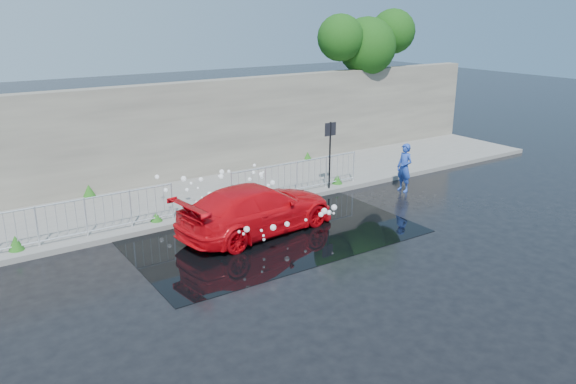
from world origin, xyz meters
The scene contains 13 objects.
ground centered at (0.00, 0.00, 0.00)m, with size 90.00×90.00×0.00m, color black.
pavement centered at (0.00, 5.00, 0.07)m, with size 30.00×4.00×0.15m, color slate.
curb centered at (0.00, 3.00, 0.08)m, with size 30.00×0.25×0.16m, color slate.
retaining_wall centered at (0.00, 7.20, 1.90)m, with size 30.00×0.60×3.50m, color #605A51.
puddle centered at (0.50, 1.00, 0.01)m, with size 8.00×5.00×0.01m, color black.
sign_post centered at (4.20, 3.10, 1.72)m, with size 0.45×0.06×2.50m.
tree centered at (9.52, 7.42, 4.80)m, with size 4.98×2.53×6.19m.
railing_left centered at (-4.00, 3.35, 0.74)m, with size 5.05×0.05×1.10m.
railing_right centered at (3.00, 3.35, 0.74)m, with size 5.05×0.05×1.10m.
weeds centered at (-0.34, 4.47, 0.34)m, with size 12.17×3.93×0.46m.
water_spray centered at (0.42, 2.44, 0.69)m, with size 3.69×5.47×1.10m.
red_car centered at (0.23, 1.33, 0.70)m, with size 1.96×4.81×1.40m, color red.
person centered at (6.50, 1.80, 0.85)m, with size 0.62×0.41×1.70m, color #2346B0.
Camera 1 is at (-7.40, -11.63, 6.04)m, focal length 35.00 mm.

